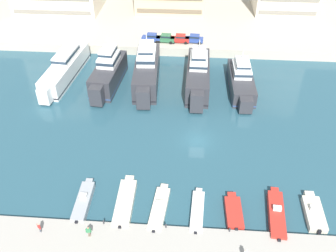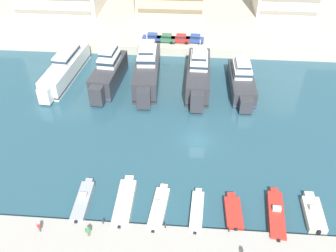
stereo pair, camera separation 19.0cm
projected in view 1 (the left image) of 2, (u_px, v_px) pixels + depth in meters
ground_plane at (197, 141)px, 59.09m from camera, size 400.00×400.00×0.00m
pier_dock at (195, 250)px, 43.08m from camera, size 120.00×5.86×0.73m
yacht_white_far_left at (65, 68)px, 73.24m from camera, size 5.43×20.34×6.77m
yacht_charcoal_left at (108, 73)px, 70.78m from camera, size 5.23×15.91×8.76m
yacht_charcoal_mid_left at (147, 70)px, 71.39m from camera, size 5.25×19.15×8.97m
yacht_charcoal_center_left at (198, 75)px, 70.33m from camera, size 4.32×18.32×8.52m
yacht_charcoal_center at (241, 80)px, 69.79m from camera, size 4.53×16.05×7.27m
motorboat_grey_far_left at (84, 201)px, 48.61m from camera, size 1.79×7.44×1.58m
motorboat_cream_left at (125, 202)px, 48.53m from camera, size 2.22×8.74×1.03m
motorboat_cream_mid_left at (159, 209)px, 47.81m from camera, size 2.42×8.03×1.38m
motorboat_white_center_left at (197, 211)px, 47.43m from camera, size 1.87×7.38×0.90m
motorboat_red_center at (234, 212)px, 47.28m from camera, size 2.23×6.06×0.96m
motorboat_red_center_right at (276, 214)px, 46.93m from camera, size 2.47×8.49×1.60m
motorboat_cream_mid_right at (314, 212)px, 47.28m from camera, size 2.29×6.53×1.46m
car_blue_far_left at (151, 37)px, 82.49m from camera, size 4.21×2.15×1.80m
car_green_left at (166, 38)px, 82.20m from camera, size 4.22×2.17×1.80m
car_red_mid_left at (180, 38)px, 82.07m from camera, size 4.15×2.01×1.80m
car_blue_center_left at (194, 38)px, 82.01m from camera, size 4.21×2.15×1.80m
pedestrian_near_edge at (89, 231)px, 43.56m from camera, size 0.64×0.31×1.69m
pedestrian_far_side at (39, 227)px, 44.11m from camera, size 0.49×0.42×1.55m
bollard_west at (104, 222)px, 45.42m from camera, size 0.20×0.20×0.61m
bollard_west_mid at (166, 226)px, 44.98m from camera, size 0.20×0.20×0.61m
bollard_east_mid at (230, 230)px, 44.53m from camera, size 0.20×0.20×0.61m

